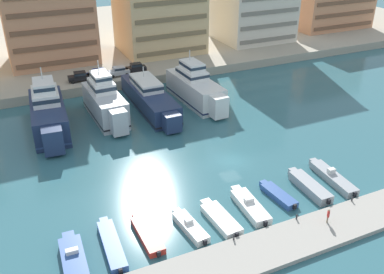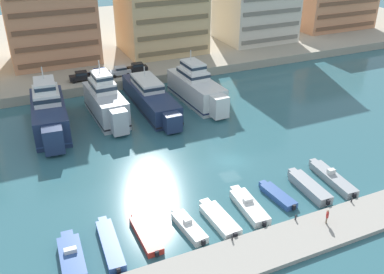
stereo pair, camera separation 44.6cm
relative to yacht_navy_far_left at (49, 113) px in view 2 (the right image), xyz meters
The scene contains 24 objects.
ground_plane 28.52m from the yacht_navy_far_left, 43.70° to the right, with size 400.00×400.00×0.00m, color #336670.
quay_promenade 50.71m from the yacht_navy_far_left, 66.11° to the left, with size 180.00×70.00×1.72m, color #ADA38E.
pier_dock 41.66m from the yacht_navy_far_left, 60.43° to the right, with size 120.00×5.20×0.50m, color #A8A399.
yacht_navy_far_left is the anchor object (origin of this frame).
yacht_silver_left 8.81m from the yacht_navy_far_left, ahead, with size 4.64×15.23×9.11m.
yacht_navy_mid_left 16.63m from the yacht_navy_far_left, ahead, with size 4.68×21.14×6.52m.
yacht_white_center_left 24.73m from the yacht_navy_far_left, ahead, with size 5.30×17.26×8.70m.
motorboat_blue_far_left 29.82m from the yacht_navy_far_left, 94.55° to the right, with size 2.46×7.10×1.42m.
motorboat_blue_left 29.40m from the yacht_navy_far_left, 87.12° to the right, with size 2.04×8.33×0.85m.
motorboat_red_mid_left 29.76m from the yacht_navy_far_left, 79.90° to the right, with size 1.76×7.08×0.80m.
motorboat_white_center_left 31.66m from the yacht_navy_far_left, 72.16° to the right, with size 2.07×6.32×1.22m.
motorboat_white_center 33.01m from the yacht_navy_far_left, 66.32° to the right, with size 2.35×6.89×0.83m.
motorboat_white_center_right 34.37m from the yacht_navy_far_left, 59.87° to the right, with size 2.32×7.42×1.34m.
motorboat_blue_mid_right 36.27m from the yacht_navy_far_left, 53.74° to the right, with size 2.01×6.02×0.81m.
motorboat_grey_right 39.15m from the yacht_navy_far_left, 48.99° to the right, with size 1.98×7.45×1.09m.
motorboat_grey_far_right 41.51m from the yacht_navy_far_left, 44.49° to the right, with size 2.15×8.56×1.51m.
car_black_far_left 16.41m from the yacht_navy_far_left, 62.15° to the left, with size 4.20×2.14×1.80m.
car_blue_left 18.33m from the yacht_navy_far_left, 52.54° to the left, with size 4.21×2.16×1.80m.
car_silver_mid_left 20.75m from the yacht_navy_far_left, 43.55° to the left, with size 4.10×1.93×1.80m.
car_black_center_left 23.85m from the yacht_navy_far_left, 38.72° to the left, with size 4.16×2.04×1.80m.
pedestrian_mid_deck 42.46m from the yacht_navy_far_left, 57.00° to the right, with size 0.47×0.53×1.70m.
bollard_west 36.21m from the yacht_navy_far_left, 69.29° to the right, with size 0.20×0.20×0.61m.
bollard_west_mid 39.59m from the yacht_navy_far_left, 58.79° to the right, with size 0.20×0.20×0.61m.
bollard_east_mid 44.08m from the yacht_navy_far_left, 50.18° to the right, with size 0.20×0.20×0.61m.
Camera 2 is at (-24.99, -42.61, 29.76)m, focal length 40.00 mm.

